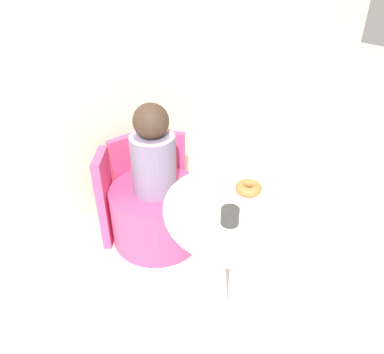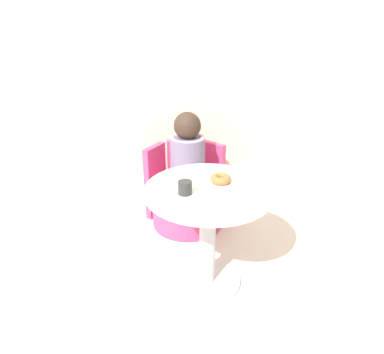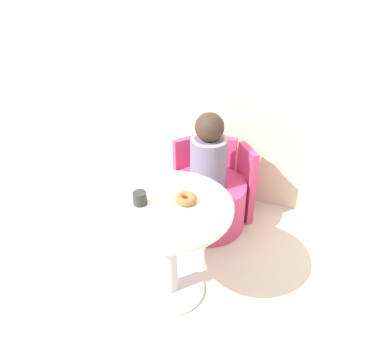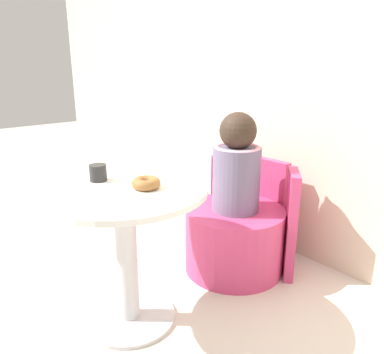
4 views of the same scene
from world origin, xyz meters
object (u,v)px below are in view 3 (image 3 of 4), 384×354
(child_figure, at_px, (209,153))
(donut, at_px, (186,199))
(round_table, at_px, (168,232))
(cup, at_px, (140,198))
(tub_chair, at_px, (208,204))

(child_figure, bearing_deg, donut, -82.38)
(round_table, bearing_deg, cup, -163.78)
(tub_chair, bearing_deg, child_figure, 86.42)
(donut, xyz_separation_m, cup, (-0.22, -0.10, 0.01))
(child_figure, bearing_deg, tub_chair, -93.58)
(tub_chair, height_order, donut, donut)
(tub_chair, height_order, child_figure, child_figure)
(round_table, bearing_deg, donut, 36.68)
(round_table, distance_m, child_figure, 0.72)
(round_table, xyz_separation_m, cup, (-0.14, -0.04, 0.22))
(cup, bearing_deg, round_table, 16.22)
(tub_chair, distance_m, cup, 0.91)
(child_figure, height_order, cup, child_figure)
(tub_chair, height_order, cup, cup)
(round_table, height_order, tub_chair, round_table)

